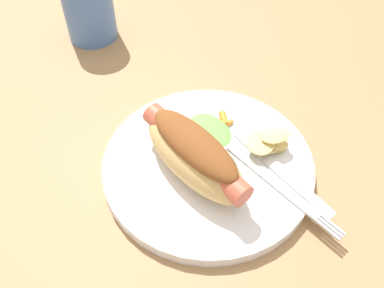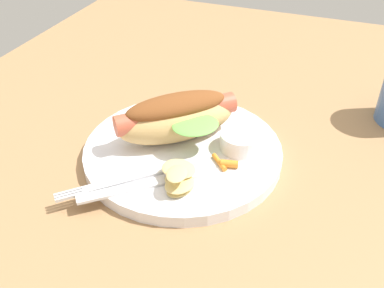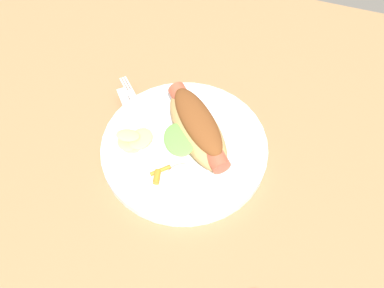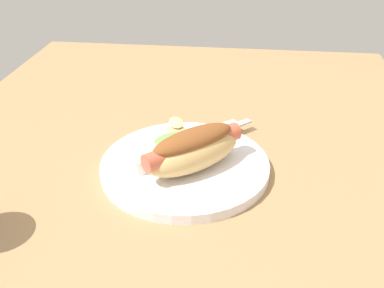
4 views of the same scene
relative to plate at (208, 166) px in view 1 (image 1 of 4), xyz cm
name	(u,v)px [view 1 (image 1 of 4)]	position (x,y,z in cm)	size (l,w,h in cm)	color
ground_plane	(213,166)	(-0.64, -1.30, -1.70)	(120.00, 90.00, 1.80)	#9E754C
plate	(208,166)	(0.00, 0.00, 0.00)	(26.01, 26.01, 1.60)	white
hot_dog	(195,153)	(1.61, 1.45, 4.20)	(15.27, 15.84, 6.41)	tan
sauce_ramekin	(191,113)	(2.42, -7.15, 1.95)	(5.42, 5.42, 2.30)	white
fork	(279,186)	(-8.39, 3.39, 1.00)	(12.76, 13.11, 0.40)	silver
knife	(281,172)	(-8.81, 1.24, 0.98)	(15.98, 1.40, 0.36)	silver
chips_pile	(269,142)	(-7.50, -2.54, 2.03)	(6.22, 5.39, 2.92)	#DDC37A
carrot_garnish	(224,122)	(-1.88, -6.44, 1.22)	(2.76, 3.80, 0.97)	orange
drinking_cup	(89,8)	(19.66, -27.31, 4.34)	(7.96, 7.96, 10.28)	#4770B2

